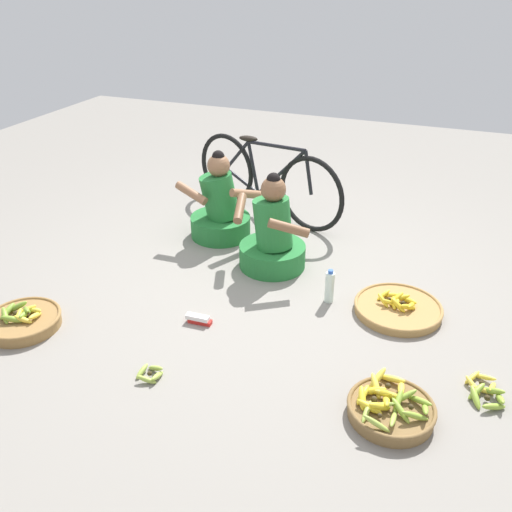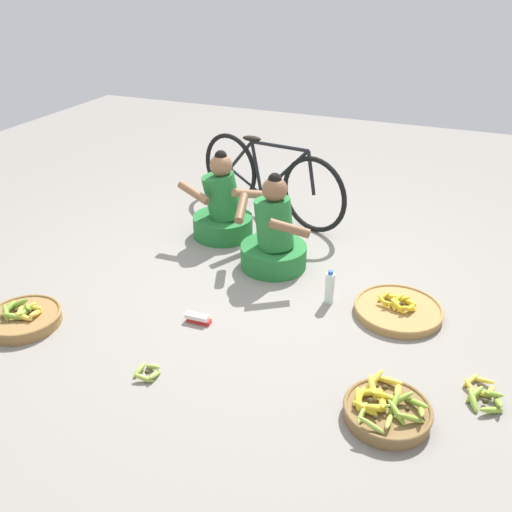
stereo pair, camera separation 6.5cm
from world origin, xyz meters
name	(u,v)px [view 1 (the left image)]	position (x,y,z in m)	size (l,w,h in m)	color
ground_plane	(266,285)	(0.00, 0.00, 0.00)	(10.00, 10.00, 0.00)	gray
vendor_woman_front	(272,238)	(-0.06, 0.30, 0.25)	(0.69, 0.54, 0.78)	#237233
vendor_woman_behind	(220,210)	(-0.66, 0.65, 0.24)	(0.70, 0.52, 0.77)	#237233
bicycle_leaning	(266,179)	(-0.45, 1.21, 0.36)	(1.62, 0.63, 0.73)	black
banana_basket_back_right	(23,320)	(-1.31, -1.07, 0.05)	(0.49, 0.49, 0.16)	olive
banana_basket_front_right	(398,308)	(0.97, 0.00, 0.04)	(0.60, 0.60, 0.13)	#A87F47
banana_basket_near_vendor	(390,408)	(1.08, -1.01, 0.05)	(0.47, 0.47, 0.16)	brown
loose_bananas_mid_right	(150,374)	(-0.27, -1.20, 0.03)	(0.15, 0.16, 0.07)	#9EB747
loose_bananas_near_bicycle	(485,392)	(1.55, -0.66, 0.03)	(0.24, 0.33, 0.09)	#8CAD38
water_bottle	(330,287)	(0.49, -0.04, 0.12)	(0.07, 0.07, 0.25)	silver
packet_carton_stack	(199,319)	(-0.25, -0.61, 0.03)	(0.18, 0.06, 0.06)	red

